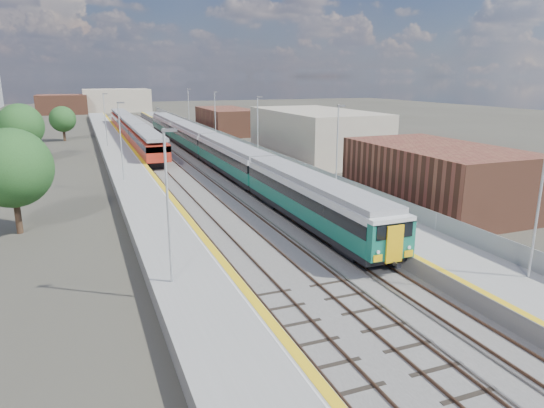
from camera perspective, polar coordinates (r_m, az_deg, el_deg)
ground at (r=66.64m, az=-9.40°, el=5.25°), size 320.00×320.00×0.00m
ballast_bed at (r=68.64m, az=-11.69°, el=5.44°), size 10.50×155.00×0.06m
tracks at (r=70.36m, az=-11.46°, el=5.74°), size 8.96×160.00×0.17m
platform_right at (r=70.21m, az=-5.63°, el=6.30°), size 4.70×155.00×8.52m
platform_left at (r=67.75m, az=-17.40°, el=5.37°), size 4.30×155.00×8.52m
buildings at (r=152.98m, az=-23.88°, el=13.52°), size 72.00×185.50×40.00m
green_train at (r=62.99m, az=-7.40°, el=6.83°), size 2.87×79.83×3.16m
red_train at (r=86.95m, az=-16.18°, el=8.51°), size 2.92×59.26×3.69m
tree_a at (r=37.86m, az=-28.32°, el=3.74°), size 5.50×5.50×7.46m
tree_b at (r=68.98m, az=-27.47°, el=8.13°), size 5.59×5.59×7.58m
tree_c at (r=91.40m, az=-23.42°, el=9.14°), size 4.37×4.37×5.93m
tree_d at (r=85.21m, az=1.62°, el=9.75°), size 3.93×3.93×5.32m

